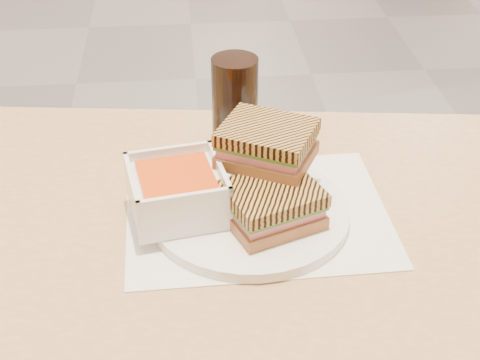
{
  "coord_description": "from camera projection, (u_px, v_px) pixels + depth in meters",
  "views": [
    {
      "loc": [
        -0.06,
        -2.76,
        1.34
      ],
      "look_at": [
        0.01,
        -2.0,
        0.82
      ],
      "focal_mm": 53.43,
      "sensor_mm": 36.0,
      "label": 1
    }
  ],
  "objects": [
    {
      "name": "soup_bowl",
      "position": [
        177.0,
        193.0,
        0.94
      ],
      "size": [
        0.14,
        0.14,
        0.07
      ],
      "color": "white",
      "rests_on": "plate"
    },
    {
      "name": "cola_glass",
      "position": [
        235.0,
        105.0,
        1.09
      ],
      "size": [
        0.07,
        0.07,
        0.15
      ],
      "color": "black",
      "rests_on": "main_table"
    },
    {
      "name": "panini_upper",
      "position": [
        267.0,
        144.0,
        0.96
      ],
      "size": [
        0.15,
        0.14,
        0.05
      ],
      "color": "#9E6A3C",
      "rests_on": "panini_lower"
    },
    {
      "name": "main_table",
      "position": [
        131.0,
        299.0,
        1.01
      ],
      "size": [
        1.28,
        0.84,
        0.75
      ],
      "color": "tan",
      "rests_on": "ground"
    },
    {
      "name": "tray_liner",
      "position": [
        257.0,
        214.0,
        0.98
      ],
      "size": [
        0.36,
        0.28,
        0.0
      ],
      "color": "white",
      "rests_on": "main_table"
    },
    {
      "name": "panini_lower",
      "position": [
        272.0,
        205.0,
        0.93
      ],
      "size": [
        0.14,
        0.13,
        0.05
      ],
      "color": "#9E6A3C",
      "rests_on": "plate"
    },
    {
      "name": "plate",
      "position": [
        250.0,
        213.0,
        0.97
      ],
      "size": [
        0.27,
        0.27,
        0.01
      ],
      "color": "white",
      "rests_on": "tray_liner"
    }
  ]
}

